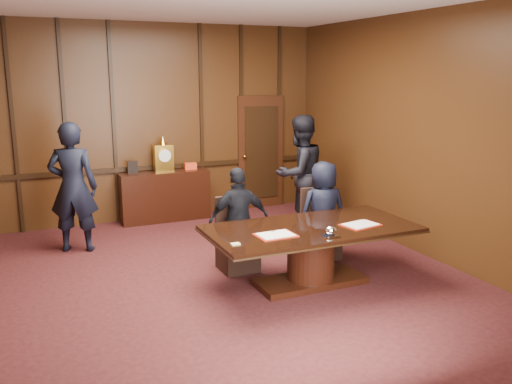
# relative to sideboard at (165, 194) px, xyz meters

# --- Properties ---
(room) EXTENTS (7.00, 7.04, 3.50)m
(room) POSITION_rel_sideboard_xyz_m (0.07, -3.12, 1.24)
(room) COLOR black
(room) RESTS_ON ground
(sideboard) EXTENTS (1.60, 0.45, 1.54)m
(sideboard) POSITION_rel_sideboard_xyz_m (0.00, 0.00, 0.00)
(sideboard) COLOR black
(sideboard) RESTS_ON ground
(conference_table) EXTENTS (2.62, 1.32, 0.76)m
(conference_table) POSITION_rel_sideboard_xyz_m (0.90, -3.76, 0.02)
(conference_table) COLOR black
(conference_table) RESTS_ON ground
(folder_left) EXTENTS (0.47, 0.35, 0.02)m
(folder_left) POSITION_rel_sideboard_xyz_m (0.32, -3.93, 0.28)
(folder_left) COLOR #9C220E
(folder_left) RESTS_ON conference_table
(folder_right) EXTENTS (0.51, 0.41, 0.02)m
(folder_right) POSITION_rel_sideboard_xyz_m (1.49, -3.96, 0.28)
(folder_right) COLOR #9C220E
(folder_right) RESTS_ON conference_table
(inkstand) EXTENTS (0.20, 0.14, 0.12)m
(inkstand) POSITION_rel_sideboard_xyz_m (0.90, -4.21, 0.33)
(inkstand) COLOR white
(inkstand) RESTS_ON conference_table
(notepad) EXTENTS (0.10, 0.07, 0.01)m
(notepad) POSITION_rel_sideboard_xyz_m (-0.24, -4.05, 0.28)
(notepad) COLOR #EDD774
(notepad) RESTS_ON conference_table
(chair_left) EXTENTS (0.49, 0.49, 0.99)m
(chair_left) POSITION_rel_sideboard_xyz_m (0.25, -2.88, -0.19)
(chair_left) COLOR black
(chair_left) RESTS_ON ground
(chair_right) EXTENTS (0.55, 0.55, 0.99)m
(chair_right) POSITION_rel_sideboard_xyz_m (1.55, -2.88, -0.19)
(chair_right) COLOR black
(chair_right) RESTS_ON ground
(signatory_left) EXTENTS (0.86, 0.41, 1.42)m
(signatory_left) POSITION_rel_sideboard_xyz_m (0.25, -2.96, 0.23)
(signatory_left) COLOR black
(signatory_left) RESTS_ON ground
(signatory_right) EXTENTS (0.74, 0.53, 1.42)m
(signatory_right) POSITION_rel_sideboard_xyz_m (1.55, -2.96, 0.23)
(signatory_right) COLOR black
(signatory_right) RESTS_ON ground
(witness_left) EXTENTS (0.83, 0.68, 1.95)m
(witness_left) POSITION_rel_sideboard_xyz_m (-1.67, -1.15, 0.49)
(witness_left) COLOR black
(witness_left) RESTS_ON ground
(witness_right) EXTENTS (1.10, 0.94, 1.96)m
(witness_right) POSITION_rel_sideboard_xyz_m (1.92, -1.57, 0.49)
(witness_right) COLOR black
(witness_right) RESTS_ON ground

